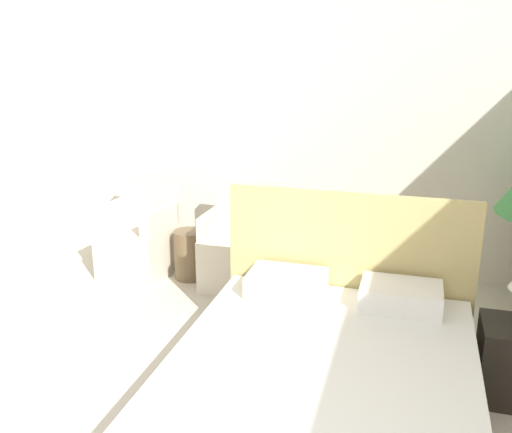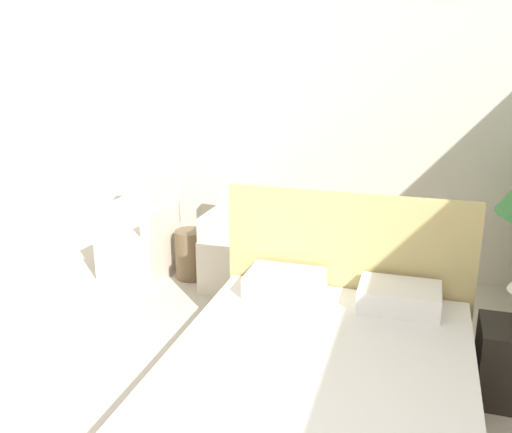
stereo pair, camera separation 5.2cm
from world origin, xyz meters
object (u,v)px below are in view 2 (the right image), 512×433
(armchair_near_window_left, at_px, (141,241))
(side_table, at_px, (191,254))
(bed, at_px, (318,397))
(armchair_near_window_right, at_px, (242,252))

(armchair_near_window_left, xyz_separation_m, side_table, (0.48, 0.02, -0.08))
(bed, bearing_deg, armchair_near_window_right, 118.73)
(side_table, bearing_deg, armchair_near_window_left, -177.38)
(armchair_near_window_right, bearing_deg, armchair_near_window_left, -177.90)
(bed, distance_m, armchair_near_window_right, 2.14)
(armchair_near_window_left, xyz_separation_m, armchair_near_window_right, (0.97, 0.00, 0.00))
(bed, distance_m, side_table, 2.43)
(armchair_near_window_right, bearing_deg, side_table, 179.51)
(side_table, bearing_deg, bed, -51.41)
(bed, height_order, armchair_near_window_right, bed)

